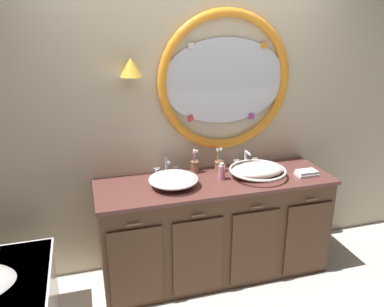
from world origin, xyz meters
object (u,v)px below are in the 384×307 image
at_px(toothbrush_holder_left, 195,166).
at_px(folded_hand_towel, 307,173).
at_px(toothbrush_holder_right, 219,165).
at_px(soap_dispenser, 222,172).
at_px(sink_basin_left, 173,180).
at_px(sink_basin_right, 258,170).

distance_m(toothbrush_holder_left, folded_hand_towel, 0.93).
height_order(toothbrush_holder_left, folded_hand_towel, toothbrush_holder_left).
relative_size(toothbrush_holder_right, soap_dispenser, 1.40).
bearing_deg(folded_hand_towel, toothbrush_holder_left, 159.45).
relative_size(sink_basin_left, soap_dispenser, 2.59).
bearing_deg(folded_hand_towel, sink_basin_left, 175.07).
height_order(toothbrush_holder_right, soap_dispenser, toothbrush_holder_right).
bearing_deg(sink_basin_right, soap_dispenser, 174.60).
bearing_deg(sink_basin_left, folded_hand_towel, -4.93).
relative_size(toothbrush_holder_right, folded_hand_towel, 1.17).
distance_m(sink_basin_left, folded_hand_towel, 1.12).
bearing_deg(sink_basin_right, folded_hand_towel, -13.44).
bearing_deg(toothbrush_holder_right, folded_hand_towel, -24.18).
bearing_deg(sink_basin_right, sink_basin_left, -180.00).
bearing_deg(toothbrush_holder_left, sink_basin_right, -26.19).
relative_size(sink_basin_left, sink_basin_right, 0.82).
relative_size(sink_basin_right, toothbrush_holder_right, 2.25).
xyz_separation_m(toothbrush_holder_left, soap_dispenser, (0.16, -0.20, 0.00)).
distance_m(sink_basin_left, toothbrush_holder_left, 0.33).
bearing_deg(soap_dispenser, toothbrush_holder_right, 76.11).
distance_m(toothbrush_holder_left, toothbrush_holder_right, 0.21).
height_order(sink_basin_right, toothbrush_holder_right, toothbrush_holder_right).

